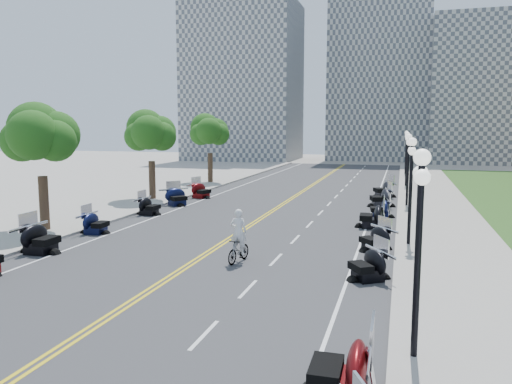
# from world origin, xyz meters

# --- Properties ---
(ground) EXTENTS (160.00, 160.00, 0.00)m
(ground) POSITION_xyz_m (0.00, 0.00, 0.00)
(ground) COLOR gray
(road) EXTENTS (16.00, 90.00, 0.01)m
(road) POSITION_xyz_m (0.00, 10.00, 0.00)
(road) COLOR #333335
(road) RESTS_ON ground
(centerline_yellow_a) EXTENTS (0.12, 90.00, 0.00)m
(centerline_yellow_a) POSITION_xyz_m (-0.12, 10.00, 0.01)
(centerline_yellow_a) COLOR yellow
(centerline_yellow_a) RESTS_ON road
(centerline_yellow_b) EXTENTS (0.12, 90.00, 0.00)m
(centerline_yellow_b) POSITION_xyz_m (0.12, 10.00, 0.01)
(centerline_yellow_b) COLOR yellow
(centerline_yellow_b) RESTS_ON road
(edge_line_north) EXTENTS (0.12, 90.00, 0.00)m
(edge_line_north) POSITION_xyz_m (6.40, 10.00, 0.01)
(edge_line_north) COLOR white
(edge_line_north) RESTS_ON road
(edge_line_south) EXTENTS (0.12, 90.00, 0.00)m
(edge_line_south) POSITION_xyz_m (-6.40, 10.00, 0.01)
(edge_line_south) COLOR white
(edge_line_south) RESTS_ON road
(lane_dash_4) EXTENTS (0.12, 2.00, 0.00)m
(lane_dash_4) POSITION_xyz_m (3.20, -8.00, 0.01)
(lane_dash_4) COLOR white
(lane_dash_4) RESTS_ON road
(lane_dash_5) EXTENTS (0.12, 2.00, 0.00)m
(lane_dash_5) POSITION_xyz_m (3.20, -4.00, 0.01)
(lane_dash_5) COLOR white
(lane_dash_5) RESTS_ON road
(lane_dash_6) EXTENTS (0.12, 2.00, 0.00)m
(lane_dash_6) POSITION_xyz_m (3.20, 0.00, 0.01)
(lane_dash_6) COLOR white
(lane_dash_6) RESTS_ON road
(lane_dash_7) EXTENTS (0.12, 2.00, 0.00)m
(lane_dash_7) POSITION_xyz_m (3.20, 4.00, 0.01)
(lane_dash_7) COLOR white
(lane_dash_7) RESTS_ON road
(lane_dash_8) EXTENTS (0.12, 2.00, 0.00)m
(lane_dash_8) POSITION_xyz_m (3.20, 8.00, 0.01)
(lane_dash_8) COLOR white
(lane_dash_8) RESTS_ON road
(lane_dash_9) EXTENTS (0.12, 2.00, 0.00)m
(lane_dash_9) POSITION_xyz_m (3.20, 12.00, 0.01)
(lane_dash_9) COLOR white
(lane_dash_9) RESTS_ON road
(lane_dash_10) EXTENTS (0.12, 2.00, 0.00)m
(lane_dash_10) POSITION_xyz_m (3.20, 16.00, 0.01)
(lane_dash_10) COLOR white
(lane_dash_10) RESTS_ON road
(lane_dash_11) EXTENTS (0.12, 2.00, 0.00)m
(lane_dash_11) POSITION_xyz_m (3.20, 20.00, 0.01)
(lane_dash_11) COLOR white
(lane_dash_11) RESTS_ON road
(lane_dash_12) EXTENTS (0.12, 2.00, 0.00)m
(lane_dash_12) POSITION_xyz_m (3.20, 24.00, 0.01)
(lane_dash_12) COLOR white
(lane_dash_12) RESTS_ON road
(lane_dash_13) EXTENTS (0.12, 2.00, 0.00)m
(lane_dash_13) POSITION_xyz_m (3.20, 28.00, 0.01)
(lane_dash_13) COLOR white
(lane_dash_13) RESTS_ON road
(lane_dash_14) EXTENTS (0.12, 2.00, 0.00)m
(lane_dash_14) POSITION_xyz_m (3.20, 32.00, 0.01)
(lane_dash_14) COLOR white
(lane_dash_14) RESTS_ON road
(lane_dash_15) EXTENTS (0.12, 2.00, 0.00)m
(lane_dash_15) POSITION_xyz_m (3.20, 36.00, 0.01)
(lane_dash_15) COLOR white
(lane_dash_15) RESTS_ON road
(lane_dash_16) EXTENTS (0.12, 2.00, 0.00)m
(lane_dash_16) POSITION_xyz_m (3.20, 40.00, 0.01)
(lane_dash_16) COLOR white
(lane_dash_16) RESTS_ON road
(lane_dash_17) EXTENTS (0.12, 2.00, 0.00)m
(lane_dash_17) POSITION_xyz_m (3.20, 44.00, 0.01)
(lane_dash_17) COLOR white
(lane_dash_17) RESTS_ON road
(lane_dash_18) EXTENTS (0.12, 2.00, 0.00)m
(lane_dash_18) POSITION_xyz_m (3.20, 48.00, 0.01)
(lane_dash_18) COLOR white
(lane_dash_18) RESTS_ON road
(lane_dash_19) EXTENTS (0.12, 2.00, 0.00)m
(lane_dash_19) POSITION_xyz_m (3.20, 52.00, 0.01)
(lane_dash_19) COLOR white
(lane_dash_19) RESTS_ON road
(sidewalk_north) EXTENTS (5.00, 90.00, 0.15)m
(sidewalk_north) POSITION_xyz_m (10.50, 10.00, 0.07)
(sidewalk_north) COLOR #9E9991
(sidewalk_north) RESTS_ON ground
(sidewalk_south) EXTENTS (5.00, 90.00, 0.15)m
(sidewalk_south) POSITION_xyz_m (-10.50, 10.00, 0.07)
(sidewalk_south) COLOR #9E9991
(sidewalk_south) RESTS_ON ground
(distant_block_a) EXTENTS (18.00, 14.00, 26.00)m
(distant_block_a) POSITION_xyz_m (-18.00, 62.00, 13.00)
(distant_block_a) COLOR gray
(distant_block_a) RESTS_ON ground
(distant_block_b) EXTENTS (16.00, 12.00, 30.00)m
(distant_block_b) POSITION_xyz_m (4.00, 68.00, 15.00)
(distant_block_b) COLOR gray
(distant_block_b) RESTS_ON ground
(distant_block_c) EXTENTS (20.00, 14.00, 22.00)m
(distant_block_c) POSITION_xyz_m (22.00, 65.00, 11.00)
(distant_block_c) COLOR gray
(distant_block_c) RESTS_ON ground
(street_lamp_1) EXTENTS (0.50, 1.20, 4.90)m
(street_lamp_1) POSITION_xyz_m (8.60, -8.00, 2.60)
(street_lamp_1) COLOR black
(street_lamp_1) RESTS_ON sidewalk_north
(street_lamp_2) EXTENTS (0.50, 1.20, 4.90)m
(street_lamp_2) POSITION_xyz_m (8.60, 4.00, 2.60)
(street_lamp_2) COLOR black
(street_lamp_2) RESTS_ON sidewalk_north
(street_lamp_3) EXTENTS (0.50, 1.20, 4.90)m
(street_lamp_3) POSITION_xyz_m (8.60, 16.00, 2.60)
(street_lamp_3) COLOR black
(street_lamp_3) RESTS_ON sidewalk_north
(street_lamp_4) EXTENTS (0.50, 1.20, 4.90)m
(street_lamp_4) POSITION_xyz_m (8.60, 28.00, 2.60)
(street_lamp_4) COLOR black
(street_lamp_4) RESTS_ON sidewalk_north
(street_lamp_5) EXTENTS (0.50, 1.20, 4.90)m
(street_lamp_5) POSITION_xyz_m (8.60, 40.00, 2.60)
(street_lamp_5) COLOR black
(street_lamp_5) RESTS_ON sidewalk_north
(tree_2) EXTENTS (4.80, 4.80, 9.20)m
(tree_2) POSITION_xyz_m (-10.00, 2.00, 4.75)
(tree_2) COLOR #235619
(tree_2) RESTS_ON sidewalk_south
(tree_3) EXTENTS (4.80, 4.80, 9.20)m
(tree_3) POSITION_xyz_m (-10.00, 14.00, 4.75)
(tree_3) COLOR #235619
(tree_3) RESTS_ON sidewalk_south
(tree_4) EXTENTS (4.80, 4.80, 9.20)m
(tree_4) POSITION_xyz_m (-10.00, 26.00, 4.75)
(tree_4) COLOR #235619
(tree_4) RESTS_ON sidewalk_south
(motorcycle_n_3) EXTENTS (2.07, 2.07, 1.43)m
(motorcycle_n_3) POSITION_xyz_m (7.13, -10.16, 0.72)
(motorcycle_n_3) COLOR #590A0C
(motorcycle_n_3) RESTS_ON road
(motorcycle_n_5) EXTENTS (2.53, 2.53, 1.28)m
(motorcycle_n_5) POSITION_xyz_m (7.11, -1.78, 0.64)
(motorcycle_n_5) COLOR black
(motorcycle_n_5) RESTS_ON road
(motorcycle_n_6) EXTENTS (2.48, 2.48, 1.24)m
(motorcycle_n_6) POSITION_xyz_m (7.13, 2.76, 0.62)
(motorcycle_n_6) COLOR black
(motorcycle_n_6) RESTS_ON road
(motorcycle_n_7) EXTENTS (2.21, 2.21, 1.49)m
(motorcycle_n_7) POSITION_xyz_m (6.71, 7.98, 0.75)
(motorcycle_n_7) COLOR black
(motorcycle_n_7) RESTS_ON road
(motorcycle_n_8) EXTENTS (2.04, 2.04, 1.27)m
(motorcycle_n_8) POSITION_xyz_m (7.00, 11.42, 0.64)
(motorcycle_n_8) COLOR black
(motorcycle_n_8) RESTS_ON road
(motorcycle_n_9) EXTENTS (2.60, 2.60, 1.49)m
(motorcycle_n_9) POSITION_xyz_m (6.86, 15.65, 0.74)
(motorcycle_n_9) COLOR black
(motorcycle_n_9) RESTS_ON road
(motorcycle_n_10) EXTENTS (2.76, 2.76, 1.48)m
(motorcycle_n_10) POSITION_xyz_m (6.87, 20.50, 0.74)
(motorcycle_n_10) COLOR black
(motorcycle_n_10) RESTS_ON road
(motorcycle_s_5) EXTENTS (2.12, 2.12, 1.47)m
(motorcycle_s_5) POSITION_xyz_m (-7.11, -1.86, 0.74)
(motorcycle_s_5) COLOR black
(motorcycle_s_5) RESTS_ON road
(motorcycle_s_6) EXTENTS (1.86, 1.86, 1.25)m
(motorcycle_s_6) POSITION_xyz_m (-7.17, 2.39, 0.62)
(motorcycle_s_6) COLOR black
(motorcycle_s_6) RESTS_ON road
(motorcycle_s_7) EXTENTS (1.89, 1.89, 1.27)m
(motorcycle_s_7) POSITION_xyz_m (-7.18, 8.22, 0.63)
(motorcycle_s_7) COLOR black
(motorcycle_s_7) RESTS_ON road
(motorcycle_s_8) EXTENTS (2.79, 2.79, 1.39)m
(motorcycle_s_8) POSITION_xyz_m (-7.12, 12.21, 0.70)
(motorcycle_s_8) COLOR black
(motorcycle_s_8) RESTS_ON road
(motorcycle_s_9) EXTENTS (2.48, 2.48, 1.34)m
(motorcycle_s_9) POSITION_xyz_m (-6.91, 16.17, 0.67)
(motorcycle_s_9) COLOR #590A0C
(motorcycle_s_9) RESTS_ON road
(bicycle) EXTENTS (0.80, 1.77, 1.03)m
(bicycle) POSITION_xyz_m (1.81, -0.83, 0.51)
(bicycle) COLOR #A51414
(bicycle) RESTS_ON road
(cyclist_rider) EXTENTS (0.69, 0.46, 1.90)m
(cyclist_rider) POSITION_xyz_m (1.81, -0.83, 1.98)
(cyclist_rider) COLOR white
(cyclist_rider) RESTS_ON bicycle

